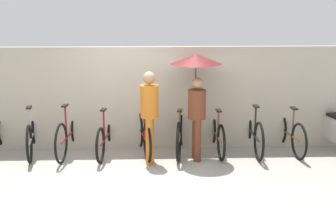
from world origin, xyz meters
name	(u,v)px	position (x,y,z in m)	size (l,w,h in m)	color
ground_plane	(142,179)	(0.00, 0.00, 0.00)	(30.00, 30.00, 0.00)	#9E998E
back_wall	(143,98)	(0.00, 1.68, 1.00)	(14.53, 0.12, 2.00)	#B2A893
parked_bicycle_1	(32,135)	(-2.10, 1.38, 0.37)	(0.44, 1.70, 1.08)	black
parked_bicycle_2	(69,134)	(-1.40, 1.38, 0.39)	(0.44, 1.81, 1.00)	black
parked_bicycle_3	(106,135)	(-0.70, 1.37, 0.35)	(0.44, 1.73, 1.10)	black
parked_bicycle_4	(143,134)	(0.00, 1.30, 0.39)	(0.47, 1.69, 1.08)	black
parked_bicycle_5	(180,134)	(0.70, 1.33, 0.38)	(0.44, 1.69, 1.02)	black
parked_bicycle_6	(216,134)	(1.40, 1.37, 0.36)	(0.44, 1.67, 1.06)	black
parked_bicycle_7	(253,132)	(2.10, 1.39, 0.38)	(0.44, 1.81, 0.97)	black
parked_bicycle_8	(289,133)	(2.80, 1.37, 0.37)	(0.44, 1.65, 1.09)	black
pedestrian_leading	(149,110)	(0.12, 0.79, 0.97)	(0.32, 0.32, 1.66)	#C66B1E
pedestrian_center	(196,79)	(0.97, 1.02, 1.49)	(0.92, 0.92, 1.93)	brown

